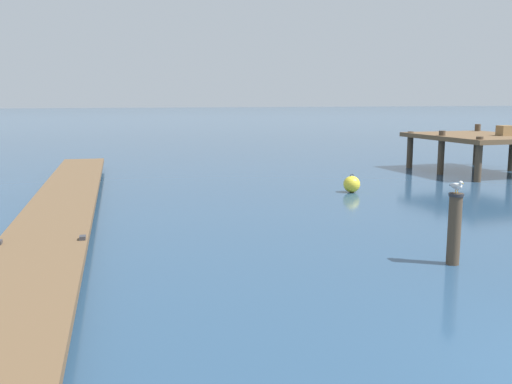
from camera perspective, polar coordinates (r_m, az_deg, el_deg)
floating_dock at (r=16.92m, az=-18.74°, el=-1.19°), size 3.74×23.73×0.53m
pier_platform at (r=27.45m, az=21.33°, el=4.95°), size 4.52×5.73×2.14m
mooring_piling at (r=12.10m, az=19.17°, el=-3.35°), size 0.30×0.30×1.45m
perched_seagull at (r=11.95m, az=19.37°, el=0.59°), size 0.14×0.38×0.27m
mooring_buoy at (r=20.55m, az=9.52°, el=0.78°), size 0.59×0.59×0.66m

